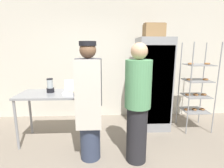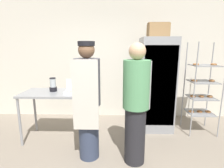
# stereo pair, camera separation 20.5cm
# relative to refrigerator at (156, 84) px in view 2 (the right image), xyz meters

# --- Properties ---
(back_wall) EXTENTS (6.40, 0.12, 3.07)m
(back_wall) POSITION_rel_refrigerator_xyz_m (-0.79, 0.69, 0.59)
(back_wall) COLOR silver
(back_wall) RESTS_ON ground_plane
(refrigerator) EXTENTS (0.67, 0.73, 1.89)m
(refrigerator) POSITION_rel_refrigerator_xyz_m (0.00, 0.00, 0.00)
(refrigerator) COLOR gray
(refrigerator) RESTS_ON ground_plane
(baking_rack) EXTENTS (0.55, 0.52, 1.80)m
(baking_rack) POSITION_rel_refrigerator_xyz_m (0.87, -0.17, -0.07)
(baking_rack) COLOR #93969B
(baking_rack) RESTS_ON ground_plane
(prep_counter) EXTENTS (1.15, 0.65, 0.90)m
(prep_counter) POSITION_rel_refrigerator_xyz_m (-1.94, -0.54, -0.15)
(prep_counter) COLOR gray
(prep_counter) RESTS_ON ground_plane
(donut_box) EXTENTS (0.27, 0.20, 0.24)m
(donut_box) POSITION_rel_refrigerator_xyz_m (-1.58, -0.63, 0.00)
(donut_box) COLOR white
(donut_box) RESTS_ON prep_counter
(blender_pitcher) EXTENTS (0.13, 0.13, 0.25)m
(blender_pitcher) POSITION_rel_refrigerator_xyz_m (-1.99, -0.47, 0.07)
(blender_pitcher) COLOR black
(blender_pitcher) RESTS_ON prep_counter
(cardboard_storage_box) EXTENTS (0.41, 0.35, 0.29)m
(cardboard_storage_box) POSITION_rel_refrigerator_xyz_m (0.01, 0.10, 1.09)
(cardboard_storage_box) COLOR #937047
(cardboard_storage_box) RESTS_ON refrigerator
(person_baker) EXTENTS (0.38, 0.40, 1.78)m
(person_baker) POSITION_rel_refrigerator_xyz_m (-1.24, -1.11, -0.02)
(person_baker) COLOR #333D56
(person_baker) RESTS_ON ground_plane
(person_customer) EXTENTS (0.37, 0.37, 1.76)m
(person_customer) POSITION_rel_refrigerator_xyz_m (-0.54, -1.20, -0.05)
(person_customer) COLOR #232328
(person_customer) RESTS_ON ground_plane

